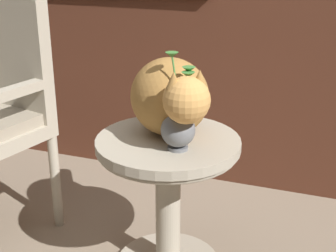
# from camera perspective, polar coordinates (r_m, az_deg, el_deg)

# --- Properties ---
(wicker_side_table) EXTENTS (0.53, 0.53, 0.56)m
(wicker_side_table) POSITION_cam_1_polar(r_m,az_deg,el_deg) (1.84, 0.00, -6.58)
(wicker_side_table) COLOR #B2A893
(wicker_side_table) RESTS_ON ground_plane
(cat) EXTENTS (0.44, 0.54, 0.29)m
(cat) POSITION_cam_1_polar(r_m,az_deg,el_deg) (1.75, 0.37, 3.38)
(cat) COLOR #AD7A3D
(cat) RESTS_ON wicker_side_table
(pewter_vase_with_ivy) EXTENTS (0.12, 0.12, 0.33)m
(pewter_vase_with_ivy) POSITION_cam_1_polar(r_m,az_deg,el_deg) (1.65, 1.21, 0.34)
(pewter_vase_with_ivy) COLOR slate
(pewter_vase_with_ivy) RESTS_ON wicker_side_table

